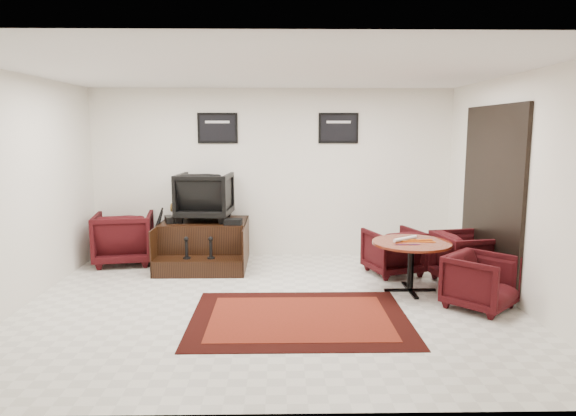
# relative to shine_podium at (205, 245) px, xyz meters

# --- Properties ---
(ground) EXTENTS (6.00, 6.00, 0.00)m
(ground) POSITION_rel_shine_podium_xyz_m (1.07, -1.87, -0.32)
(ground) COLOR silver
(ground) RESTS_ON ground
(room_shell) EXTENTS (6.02, 5.02, 2.81)m
(room_shell) POSITION_rel_shine_podium_xyz_m (1.48, -1.75, 1.47)
(room_shell) COLOR silver
(room_shell) RESTS_ON ground
(area_rug) EXTENTS (2.47, 1.85, 0.01)m
(area_rug) POSITION_rel_shine_podium_xyz_m (1.41, -2.40, -0.31)
(area_rug) COLOR black
(area_rug) RESTS_ON ground
(shine_podium) EXTENTS (1.35, 1.38, 0.69)m
(shine_podium) POSITION_rel_shine_podium_xyz_m (0.00, 0.00, 0.00)
(shine_podium) COLOR black
(shine_podium) RESTS_ON ground
(shine_chair) EXTENTS (0.88, 0.83, 0.85)m
(shine_chair) POSITION_rel_shine_podium_xyz_m (0.00, 0.14, 0.80)
(shine_chair) COLOR black
(shine_chair) RESTS_ON shine_podium
(shoes_pair) EXTENTS (0.30, 0.34, 0.10)m
(shoes_pair) POSITION_rel_shine_podium_xyz_m (-0.48, -0.06, 0.42)
(shoes_pair) COLOR black
(shoes_pair) RESTS_ON shine_podium
(polish_kit) EXTENTS (0.28, 0.20, 0.09)m
(polish_kit) POSITION_rel_shine_podium_xyz_m (0.48, -0.27, 0.42)
(polish_kit) COLOR black
(polish_kit) RESTS_ON shine_podium
(umbrella_black) EXTENTS (0.34, 0.13, 0.92)m
(umbrella_black) POSITION_rel_shine_podium_xyz_m (-0.76, -0.13, 0.14)
(umbrella_black) COLOR black
(umbrella_black) RESTS_ON ground
(umbrella_hooked) EXTENTS (0.35, 0.13, 0.94)m
(umbrella_hooked) POSITION_rel_shine_podium_xyz_m (-0.80, 0.04, 0.15)
(umbrella_hooked) COLOR black
(umbrella_hooked) RESTS_ON ground
(armchair_side) EXTENTS (1.01, 0.97, 0.91)m
(armchair_side) POSITION_rel_shine_podium_xyz_m (-1.30, 0.10, 0.13)
(armchair_side) COLOR black
(armchair_side) RESTS_ON ground
(meeting_table) EXTENTS (1.03, 1.03, 0.67)m
(meeting_table) POSITION_rel_shine_podium_xyz_m (2.92, -1.42, 0.27)
(meeting_table) COLOR #4D120B
(meeting_table) RESTS_ON ground
(table_chair_back) EXTENTS (0.90, 0.87, 0.75)m
(table_chair_back) POSITION_rel_shine_podium_xyz_m (2.87, -0.57, 0.05)
(table_chair_back) COLOR black
(table_chair_back) RESTS_ON ground
(table_chair_window) EXTENTS (0.85, 0.89, 0.80)m
(table_chair_window) POSITION_rel_shine_podium_xyz_m (3.79, -1.10, 0.08)
(table_chair_window) COLOR black
(table_chair_window) RESTS_ON ground
(table_chair_corner) EXTENTS (0.97, 0.97, 0.73)m
(table_chair_corner) POSITION_rel_shine_podium_xyz_m (3.59, -2.10, 0.04)
(table_chair_corner) COLOR black
(table_chair_corner) RESTS_ON ground
(paper_roll) EXTENTS (0.37, 0.28, 0.05)m
(paper_roll) POSITION_rel_shine_podium_xyz_m (2.86, -1.34, 0.38)
(paper_roll) COLOR silver
(paper_roll) RESTS_ON meeting_table
(table_clutter) EXTENTS (0.57, 0.30, 0.01)m
(table_clutter) POSITION_rel_shine_podium_xyz_m (2.97, -1.42, 0.36)
(table_clutter) COLOR orange
(table_clutter) RESTS_ON meeting_table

